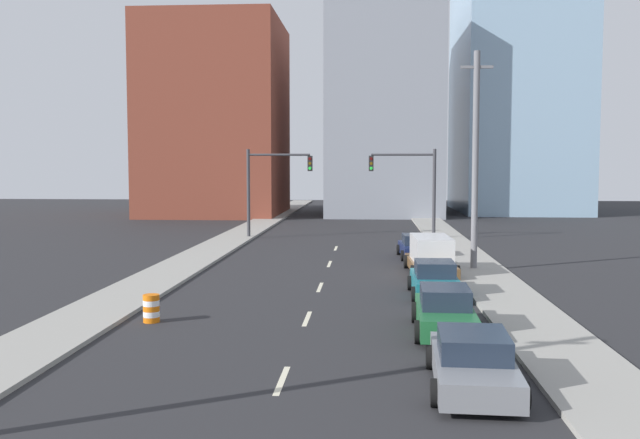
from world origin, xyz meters
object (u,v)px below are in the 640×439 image
at_px(traffic_signal_left, 267,180).
at_px(box_truck_brown, 431,256).
at_px(traffic_barrel, 151,308).
at_px(sedan_teal, 435,280).
at_px(sedan_navy, 417,247).
at_px(sedan_green, 445,312).
at_px(utility_pole_right_mid, 475,159).
at_px(traffic_signal_right, 415,181).
at_px(sedan_gray, 473,362).

xyz_separation_m(traffic_signal_left, box_truck_brown, (10.47, -16.38, -3.32)).
distance_m(traffic_barrel, sedan_teal, 11.50).
distance_m(traffic_barrel, box_truck_brown, 15.44).
distance_m(traffic_signal_left, sedan_navy, 14.84).
bearing_deg(sedan_teal, sedan_green, -92.45).
bearing_deg(traffic_signal_left, utility_pole_right_mid, -49.73).
bearing_deg(traffic_signal_right, sedan_gray, -91.25).
distance_m(sedan_green, box_truck_brown, 12.29).
bearing_deg(traffic_signal_right, sedan_green, -91.68).
bearing_deg(traffic_signal_left, sedan_teal, -65.50).
xyz_separation_m(sedan_gray, box_truck_brown, (0.50, 17.86, 0.28)).
bearing_deg(traffic_signal_right, sedan_navy, -93.00).
bearing_deg(traffic_signal_left, traffic_barrel, -89.89).
bearing_deg(sedan_navy, traffic_signal_right, 84.38).
distance_m(traffic_signal_left, sedan_teal, 24.70).
bearing_deg(utility_pole_right_mid, sedan_teal, -109.93).
bearing_deg(utility_pole_right_mid, traffic_signal_left, 130.27).
bearing_deg(sedan_gray, traffic_signal_left, 108.87).
height_order(traffic_signal_left, traffic_barrel, traffic_signal_left).
bearing_deg(sedan_green, sedan_navy, 90.69).
bearing_deg(sedan_gray, traffic_signal_right, 91.39).
bearing_deg(sedan_gray, sedan_navy, 92.13).
height_order(sedan_gray, sedan_teal, sedan_teal).
xyz_separation_m(sedan_gray, sedan_navy, (0.21, 24.07, -0.00)).
bearing_deg(sedan_green, sedan_teal, 89.39).
bearing_deg(sedan_navy, utility_pole_right_mid, -64.89).
bearing_deg(box_truck_brown, traffic_signal_right, 86.86).
relative_size(traffic_signal_left, sedan_teal, 1.47).
bearing_deg(traffic_barrel, sedan_green, -5.18).
bearing_deg(sedan_teal, traffic_barrel, -151.45).
distance_m(traffic_signal_left, utility_pole_right_mid, 19.76).
xyz_separation_m(utility_pole_right_mid, traffic_barrel, (-12.69, -12.73, -5.15)).
bearing_deg(traffic_barrel, box_truck_brown, 47.55).
xyz_separation_m(traffic_barrel, sedan_gray, (9.92, -6.48, 0.15)).
distance_m(traffic_signal_left, sedan_green, 30.52).
relative_size(sedan_green, sedan_teal, 1.06).
bearing_deg(box_truck_brown, sedan_gray, -93.86).
relative_size(sedan_gray, sedan_green, 1.04).
bearing_deg(utility_pole_right_mid, sedan_gray, -98.20).
distance_m(utility_pole_right_mid, sedan_green, 14.77).
relative_size(traffic_signal_left, sedan_navy, 1.40).
bearing_deg(sedan_teal, utility_pole_right_mid, 69.88).
relative_size(utility_pole_right_mid, sedan_gray, 2.26).
relative_size(traffic_signal_right, sedan_navy, 1.40).
xyz_separation_m(sedan_gray, sedan_teal, (0.16, 12.01, 0.03)).
height_order(traffic_barrel, box_truck_brown, box_truck_brown).
bearing_deg(sedan_teal, traffic_signal_right, 88.30).
bearing_deg(sedan_green, traffic_signal_left, 110.66).
distance_m(utility_pole_right_mid, sedan_navy, 7.43).
height_order(traffic_signal_right, sedan_teal, traffic_signal_right).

